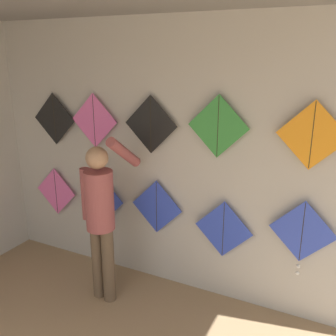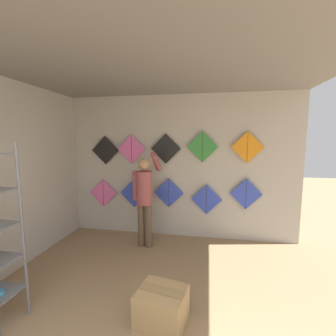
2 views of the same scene
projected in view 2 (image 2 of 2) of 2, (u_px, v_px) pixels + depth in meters
The scene contains 14 objects.
back_panel at pixel (170, 167), 4.48m from camera, with size 4.89×0.06×2.80m, color #BCB7AD.
ceiling_slab at pixel (140, 57), 2.41m from camera, with size 4.89×4.60×0.04m, color gray.
shopkeeper at pixel (145, 194), 4.01m from camera, with size 0.44×0.59×1.73m.
cardboard_box at pixel (162, 307), 2.36m from camera, with size 0.56×0.50×0.39m.
kite_0 at pixel (103, 193), 4.71m from camera, with size 0.59×0.01×0.59m.
kite_1 at pixel (134, 193), 4.59m from camera, with size 0.59×0.01×0.59m.
kite_2 at pixel (169, 193), 4.45m from camera, with size 0.59×0.01×0.59m.
kite_3 at pixel (206, 199), 4.34m from camera, with size 0.59×0.01×0.59m.
kite_4 at pixel (246, 195), 4.19m from camera, with size 0.59×0.04×0.73m.
kite_5 at pixel (105, 150), 4.58m from camera, with size 0.59×0.01×0.59m.
kite_6 at pixel (132, 149), 4.48m from camera, with size 0.59×0.01×0.59m.
kite_7 at pixel (166, 149), 4.36m from camera, with size 0.59×0.01×0.59m.
kite_8 at pixel (202, 147), 4.23m from camera, with size 0.59×0.01×0.59m.
kite_9 at pixel (247, 147), 4.09m from camera, with size 0.59×0.01×0.59m.
Camera 2 is at (0.74, -0.55, 1.93)m, focal length 24.00 mm.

